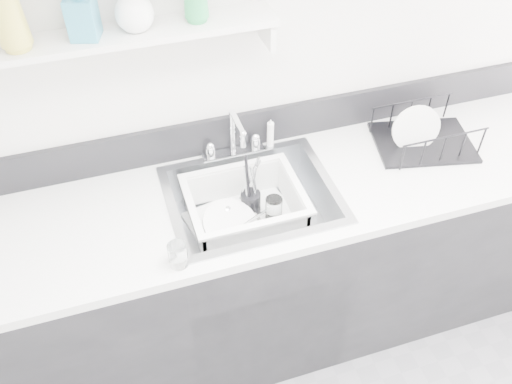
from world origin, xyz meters
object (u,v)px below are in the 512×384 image
object	(u,v)px
sink	(252,211)
wash_tub	(245,209)
dish_rack	(426,130)
counter_run	(253,270)

from	to	relation	value
sink	wash_tub	bearing A→B (deg)	148.82
sink	dish_rack	distance (m)	0.80
wash_tub	dish_rack	bearing A→B (deg)	4.49
dish_rack	wash_tub	bearing A→B (deg)	-163.09
wash_tub	sink	bearing A→B (deg)	-31.18
counter_run	wash_tub	distance (m)	0.38
counter_run	dish_rack	world-z (taller)	dish_rack
sink	wash_tub	xyz separation A→B (m)	(-0.02, 0.01, 0.01)
dish_rack	sink	bearing A→B (deg)	-161.86
counter_run	sink	bearing A→B (deg)	0.00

